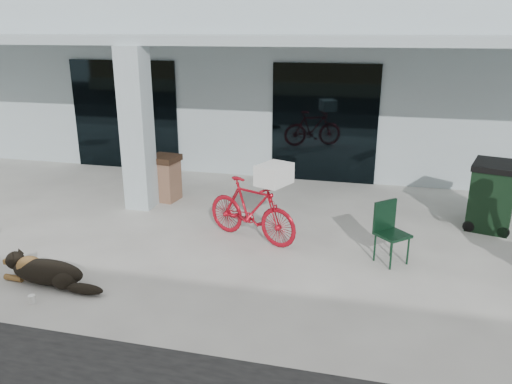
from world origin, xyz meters
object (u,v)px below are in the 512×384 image
(wheeled_bin, at_px, (492,195))
(dog, at_px, (48,271))
(trash_receptacle, at_px, (165,178))
(bicycle, at_px, (251,210))
(cafe_chair_far_a, at_px, (393,234))

(wheeled_bin, bearing_deg, dog, -133.47)
(dog, xyz_separation_m, trash_receptacle, (0.10, 3.80, 0.27))
(bicycle, height_order, trash_receptacle, bicycle)
(cafe_chair_far_a, bearing_deg, dog, 158.12)
(bicycle, height_order, dog, bicycle)
(trash_receptacle, xyz_separation_m, wheeled_bin, (6.26, 0.00, 0.12))
(trash_receptacle, height_order, wheeled_bin, wheeled_bin)
(cafe_chair_far_a, xyz_separation_m, wheeled_bin, (1.73, 1.94, 0.12))
(bicycle, xyz_separation_m, cafe_chair_far_a, (2.28, -0.35, -0.06))
(bicycle, distance_m, dog, 3.24)
(dog, height_order, wheeled_bin, wheeled_bin)
(wheeled_bin, bearing_deg, cafe_chair_far_a, -115.99)
(dog, bearing_deg, cafe_chair_far_a, 26.63)
(dog, xyz_separation_m, wheeled_bin, (6.36, 3.80, 0.39))
(bicycle, distance_m, trash_receptacle, 2.76)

